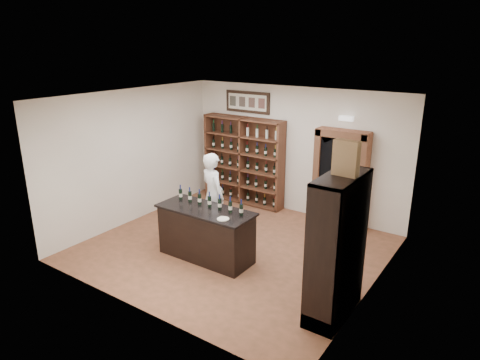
# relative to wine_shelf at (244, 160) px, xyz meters

# --- Properties ---
(floor) EXTENTS (5.50, 5.50, 0.00)m
(floor) POSITION_rel_wine_shelf_xyz_m (1.30, -2.33, -1.10)
(floor) COLOR #92543A
(floor) RESTS_ON ground
(ceiling) EXTENTS (5.50, 5.50, 0.00)m
(ceiling) POSITION_rel_wine_shelf_xyz_m (1.30, -2.33, 1.90)
(ceiling) COLOR white
(ceiling) RESTS_ON wall_back
(wall_back) EXTENTS (5.50, 0.04, 3.00)m
(wall_back) POSITION_rel_wine_shelf_xyz_m (1.30, 0.17, 0.40)
(wall_back) COLOR white
(wall_back) RESTS_ON ground
(wall_left) EXTENTS (0.04, 5.00, 3.00)m
(wall_left) POSITION_rel_wine_shelf_xyz_m (-1.45, -2.33, 0.40)
(wall_left) COLOR white
(wall_left) RESTS_ON ground
(wall_right) EXTENTS (0.04, 5.00, 3.00)m
(wall_right) POSITION_rel_wine_shelf_xyz_m (4.05, -2.33, 0.40)
(wall_right) COLOR white
(wall_right) RESTS_ON ground
(wine_shelf) EXTENTS (2.20, 0.38, 2.20)m
(wine_shelf) POSITION_rel_wine_shelf_xyz_m (0.00, 0.00, 0.00)
(wine_shelf) COLOR brown
(wine_shelf) RESTS_ON ground
(framed_picture) EXTENTS (1.25, 0.04, 0.52)m
(framed_picture) POSITION_rel_wine_shelf_xyz_m (0.00, 0.14, 1.45)
(framed_picture) COLOR black
(framed_picture) RESTS_ON wall_back
(arched_doorway) EXTENTS (1.17, 0.35, 2.17)m
(arched_doorway) POSITION_rel_wine_shelf_xyz_m (2.55, -0.00, 0.04)
(arched_doorway) COLOR black
(arched_doorway) RESTS_ON ground
(emergency_light) EXTENTS (0.30, 0.10, 0.10)m
(emergency_light) POSITION_rel_wine_shelf_xyz_m (2.55, 0.09, 1.30)
(emergency_light) COLOR white
(emergency_light) RESTS_ON wall_back
(tasting_counter) EXTENTS (1.88, 0.78, 1.00)m
(tasting_counter) POSITION_rel_wine_shelf_xyz_m (1.10, -2.93, -0.61)
(tasting_counter) COLOR black
(tasting_counter) RESTS_ON ground
(counter_bottle_0) EXTENTS (0.07, 0.07, 0.30)m
(counter_bottle_0) POSITION_rel_wine_shelf_xyz_m (0.38, -2.81, 0.01)
(counter_bottle_0) COLOR black
(counter_bottle_0) RESTS_ON tasting_counter
(counter_bottle_1) EXTENTS (0.07, 0.07, 0.30)m
(counter_bottle_1) POSITION_rel_wine_shelf_xyz_m (0.62, -2.81, 0.01)
(counter_bottle_1) COLOR black
(counter_bottle_1) RESTS_ON tasting_counter
(counter_bottle_2) EXTENTS (0.07, 0.07, 0.30)m
(counter_bottle_2) POSITION_rel_wine_shelf_xyz_m (0.86, -2.81, 0.01)
(counter_bottle_2) COLOR black
(counter_bottle_2) RESTS_ON tasting_counter
(counter_bottle_3) EXTENTS (0.07, 0.07, 0.30)m
(counter_bottle_3) POSITION_rel_wine_shelf_xyz_m (1.10, -2.81, 0.01)
(counter_bottle_3) COLOR black
(counter_bottle_3) RESTS_ON tasting_counter
(counter_bottle_4) EXTENTS (0.07, 0.07, 0.30)m
(counter_bottle_4) POSITION_rel_wine_shelf_xyz_m (1.34, -2.81, 0.01)
(counter_bottle_4) COLOR black
(counter_bottle_4) RESTS_ON tasting_counter
(counter_bottle_5) EXTENTS (0.07, 0.07, 0.30)m
(counter_bottle_5) POSITION_rel_wine_shelf_xyz_m (1.58, -2.81, 0.01)
(counter_bottle_5) COLOR black
(counter_bottle_5) RESTS_ON tasting_counter
(counter_bottle_6) EXTENTS (0.07, 0.07, 0.30)m
(counter_bottle_6) POSITION_rel_wine_shelf_xyz_m (1.82, -2.81, 0.01)
(counter_bottle_6) COLOR black
(counter_bottle_6) RESTS_ON tasting_counter
(side_cabinet) EXTENTS (0.48, 1.20, 2.20)m
(side_cabinet) POSITION_rel_wine_shelf_xyz_m (3.82, -3.23, -0.35)
(side_cabinet) COLOR black
(side_cabinet) RESTS_ON ground
(shopkeeper) EXTENTS (0.78, 0.65, 1.82)m
(shopkeeper) POSITION_rel_wine_shelf_xyz_m (0.62, -2.09, -0.19)
(shopkeeper) COLOR white
(shopkeeper) RESTS_ON ground
(plate) EXTENTS (0.21, 0.21, 0.02)m
(plate) POSITION_rel_wine_shelf_xyz_m (1.67, -3.14, -0.09)
(plate) COLOR beige
(plate) RESTS_ON tasting_counter
(wine_crate) EXTENTS (0.36, 0.16, 0.49)m
(wine_crate) POSITION_rel_wine_shelf_xyz_m (3.82, -3.21, 1.35)
(wine_crate) COLOR tan
(wine_crate) RESTS_ON side_cabinet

